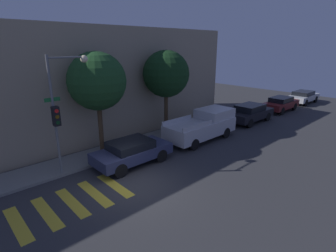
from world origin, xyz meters
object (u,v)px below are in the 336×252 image
object	(u,v)px
pickup_truck	(203,125)
tree_midblock	(166,74)
traffic_light_pole	(62,102)
sedan_near_corner	(132,151)
tree_near_corner	(97,82)
sedan_tail_of_row	(303,96)
sedan_far_end	(281,103)
sedan_middle	(250,113)

from	to	relation	value
pickup_truck	tree_midblock	distance (m)	4.25
traffic_light_pole	sedan_near_corner	size ratio (longest dim) A/B	1.36
sedan_near_corner	pickup_truck	world-z (taller)	pickup_truck
tree_near_corner	traffic_light_pole	bearing A→B (deg)	-155.16
sedan_tail_of_row	tree_near_corner	xyz separation A→B (m)	(-23.31, 2.40, 3.51)
tree_midblock	sedan_near_corner	bearing A→B (deg)	-152.68
sedan_far_end	tree_near_corner	world-z (taller)	tree_near_corner
pickup_truck	sedan_far_end	world-z (taller)	pickup_truck
tree_near_corner	tree_midblock	distance (m)	5.10
sedan_near_corner	pickup_truck	bearing A→B (deg)	-0.00
sedan_far_end	sedan_near_corner	bearing A→B (deg)	180.00
sedan_far_end	tree_midblock	world-z (taller)	tree_midblock
traffic_light_pole	sedan_tail_of_row	size ratio (longest dim) A/B	1.26
sedan_far_end	pickup_truck	bearing A→B (deg)	-180.00
traffic_light_pole	tree_near_corner	size ratio (longest dim) A/B	0.98
traffic_light_pole	sedan_middle	bearing A→B (deg)	-4.93
sedan_near_corner	pickup_truck	size ratio (longest dim) A/B	0.80
pickup_truck	tree_near_corner	distance (m)	7.50
sedan_near_corner	sedan_far_end	size ratio (longest dim) A/B	0.96
pickup_truck	tree_near_corner	world-z (taller)	tree_near_corner
sedan_near_corner	sedan_middle	distance (m)	11.84
tree_midblock	sedan_tail_of_row	bearing A→B (deg)	-7.51
sedan_near_corner	sedan_tail_of_row	size ratio (longest dim) A/B	0.92
sedan_near_corner	sedan_middle	world-z (taller)	sedan_middle
sedan_far_end	tree_near_corner	xyz separation A→B (m)	(-17.90, 2.40, 3.49)
pickup_truck	sedan_tail_of_row	xyz separation A→B (m)	(17.01, 0.00, -0.25)
sedan_near_corner	sedan_tail_of_row	bearing A→B (deg)	0.00
sedan_middle	tree_midblock	distance (m)	8.34
traffic_light_pole	tree_midblock	size ratio (longest dim) A/B	0.98
sedan_tail_of_row	tree_midblock	bearing A→B (deg)	172.49
pickup_truck	tree_midblock	xyz separation A→B (m)	(-1.20, 2.40, 3.29)
sedan_middle	sedan_far_end	xyz separation A→B (m)	(5.61, 0.00, -0.05)
sedan_middle	sedan_tail_of_row	size ratio (longest dim) A/B	0.99
sedan_near_corner	sedan_far_end	world-z (taller)	sedan_far_end
tree_near_corner	tree_midblock	bearing A→B (deg)	0.00
traffic_light_pole	sedan_near_corner	distance (m)	4.29
pickup_truck	sedan_middle	world-z (taller)	pickup_truck
traffic_light_pole	sedan_far_end	bearing A→B (deg)	-3.58
traffic_light_pole	tree_near_corner	xyz separation A→B (m)	(2.44, 1.13, 0.60)
sedan_middle	tree_midblock	bearing A→B (deg)	161.52
pickup_truck	tree_near_corner	xyz separation A→B (m)	(-6.31, 2.40, 3.26)
tree_midblock	sedan_middle	bearing A→B (deg)	-18.48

